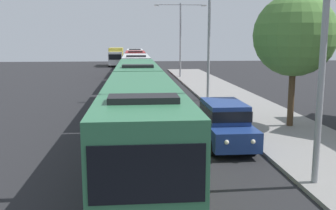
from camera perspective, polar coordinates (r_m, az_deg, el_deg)
bus_lead at (r=13.20m, az=-4.02°, el=-2.95°), size 2.58×11.64×3.21m
bus_second_in_line at (r=25.19m, az=-4.59°, el=3.11°), size 2.58×12.25×3.21m
bus_middle at (r=38.08m, az=-4.80°, el=5.34°), size 2.58×11.45×3.21m
bus_fourth_in_line at (r=50.41m, az=-4.90°, el=6.40°), size 2.58×10.91×3.21m
bus_rear at (r=62.28m, az=-4.96°, el=7.03°), size 2.58×11.19×3.21m
white_suv at (r=16.95m, az=8.39°, el=-2.46°), size 1.86×5.03×1.90m
box_truck_oncoming at (r=68.52m, az=-7.76°, el=7.24°), size 2.35×7.90×3.15m
streetlamp_near at (r=12.36m, az=22.46°, el=11.80°), size 5.99×0.28×8.20m
streetlamp_mid at (r=29.06m, az=6.15°, el=10.98°), size 5.73×0.28×8.35m
streetlamp_far at (r=46.36m, az=1.87°, el=10.82°), size 6.15×0.28×8.71m
roadside_tree at (r=20.56m, az=18.39°, el=9.83°), size 4.15×4.15×6.73m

